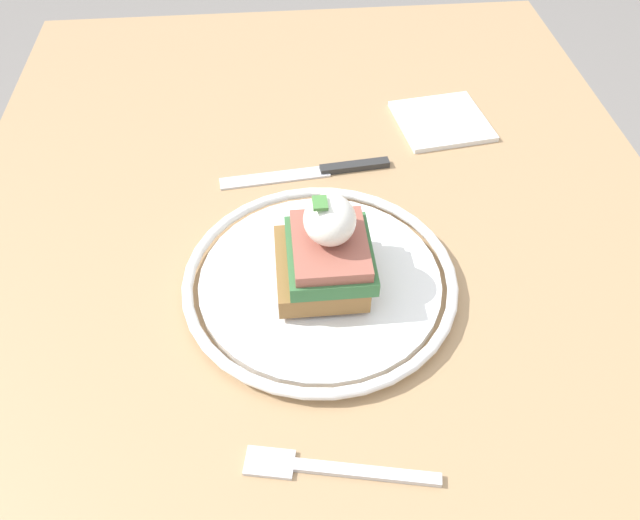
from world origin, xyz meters
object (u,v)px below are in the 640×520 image
plate (320,280)px  knife (320,171)px  sandwich (323,251)px  napkin (442,121)px  fork (331,469)px

plate → knife: size_ratio=1.33×
sandwich → napkin: sandwich is taller
napkin → knife: bearing=117.5°
plate → sandwich: size_ratio=2.67×
fork → plate: bearing=-2.7°
plate → fork: 0.18m
fork → knife: knife is taller
plate → sandwich: (-0.00, -0.00, 0.04)m
plate → knife: plate is taller
sandwich → knife: bearing=-4.2°
knife → plate: bearing=174.9°
fork → knife: 0.34m
sandwich → knife: 0.17m
sandwich → fork: bearing=176.4°
plate → sandwich: 0.04m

